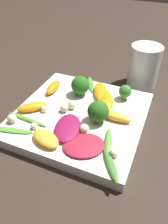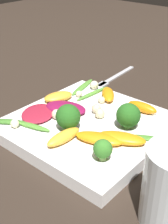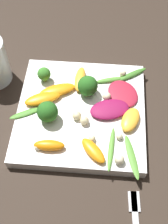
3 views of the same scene
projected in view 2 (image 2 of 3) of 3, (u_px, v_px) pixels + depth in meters
name	position (u px, v px, depth m)	size (l,w,h in m)	color
ground_plane	(89.00, 132.00, 0.58)	(2.40, 2.40, 0.00)	#2D231C
plate	(89.00, 127.00, 0.58)	(0.27, 0.27, 0.02)	white
fork	(112.00, 78.00, 0.80)	(0.03, 0.17, 0.01)	#B2B2B7
radicchio_leaf_0	(38.00, 113.00, 0.59)	(0.09, 0.10, 0.01)	maroon
radicchio_leaf_1	(67.00, 107.00, 0.60)	(0.09, 0.07, 0.01)	maroon
orange_segment_0	(99.00, 138.00, 0.51)	(0.09, 0.06, 0.02)	orange
orange_segment_1	(142.00, 107.00, 0.60)	(0.06, 0.02, 0.02)	orange
orange_segment_2	(122.00, 138.00, 0.51)	(0.09, 0.06, 0.02)	orange
orange_segment_3	(64.00, 137.00, 0.51)	(0.03, 0.07, 0.02)	#FCAD33
orange_segment_4	(108.00, 94.00, 0.65)	(0.06, 0.06, 0.02)	orange
orange_segment_5	(58.00, 97.00, 0.64)	(0.05, 0.07, 0.02)	#FCAD33
broccoli_floret_0	(103.00, 149.00, 0.46)	(0.03, 0.03, 0.04)	#7A9E51
broccoli_floret_1	(68.00, 117.00, 0.54)	(0.04, 0.04, 0.05)	#7A9E51
broccoli_floret_2	(128.00, 115.00, 0.54)	(0.04, 0.04, 0.05)	#84AD5B
arugula_sprig_0	(33.00, 126.00, 0.55)	(0.07, 0.03, 0.01)	#518E33
arugula_sprig_1	(149.00, 138.00, 0.52)	(0.07, 0.05, 0.00)	#47842D
arugula_sprig_2	(83.00, 87.00, 0.70)	(0.04, 0.10, 0.00)	#518E33
arugula_sprig_3	(7.00, 122.00, 0.56)	(0.07, 0.05, 0.01)	#3D7528
arugula_sprig_4	(93.00, 93.00, 0.67)	(0.02, 0.10, 0.01)	#518E33
macadamia_nut_0	(57.00, 114.00, 0.58)	(0.02, 0.02, 0.02)	beige
macadamia_nut_1	(15.00, 124.00, 0.55)	(0.02, 0.02, 0.02)	beige
macadamia_nut_2	(102.00, 100.00, 0.63)	(0.01, 0.01, 0.01)	beige
macadamia_nut_3	(100.00, 113.00, 0.58)	(0.02, 0.02, 0.02)	beige
macadamia_nut_4	(79.00, 94.00, 0.66)	(0.01, 0.01, 0.01)	beige
macadamia_nut_5	(94.00, 85.00, 0.69)	(0.02, 0.02, 0.02)	beige
macadamia_nut_6	(154.00, 111.00, 0.59)	(0.01, 0.01, 0.01)	beige
macadamia_nut_7	(96.00, 109.00, 0.59)	(0.02, 0.02, 0.02)	beige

